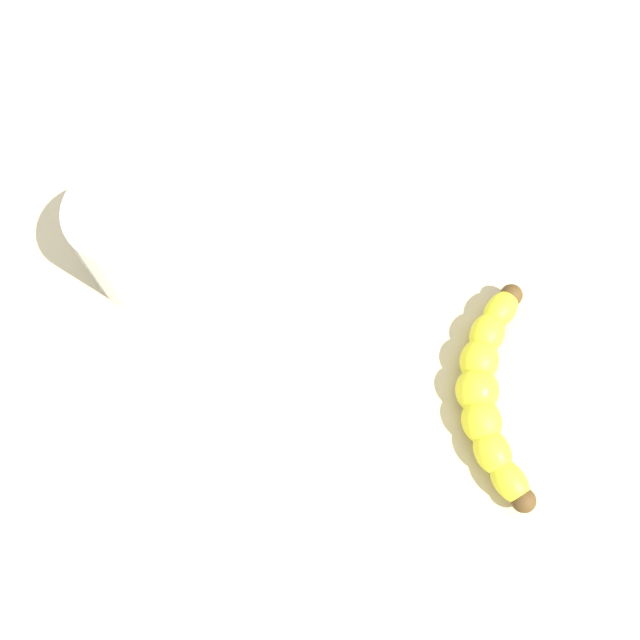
% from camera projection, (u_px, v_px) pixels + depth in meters
% --- Properties ---
extents(wooden_tabletop, '(1.20, 1.20, 0.03)m').
position_uv_depth(wooden_tabletop, '(335.00, 279.00, 0.67)').
color(wooden_tabletop, '#C9B788').
rests_on(wooden_tabletop, ground).
extents(banana, '(0.17, 0.12, 0.04)m').
position_uv_depth(banana, '(489.00, 391.00, 0.59)').
color(banana, yellow).
rests_on(banana, wooden_tabletop).
extents(smoothie_glass, '(0.09, 0.09, 0.10)m').
position_uv_depth(smoothie_glass, '(134.00, 239.00, 0.61)').
color(smoothie_glass, silver).
rests_on(smoothie_glass, wooden_tabletop).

